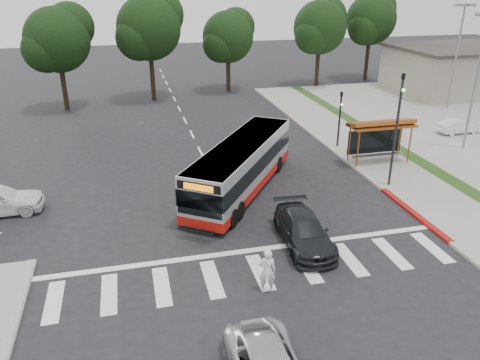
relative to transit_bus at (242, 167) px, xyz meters
name	(u,v)px	position (x,y,z in m)	size (l,w,h in m)	color
ground	(233,217)	(-1.22, -3.02, -1.41)	(140.00, 140.00, 0.00)	black
sidewalk_east	(358,147)	(9.78, 4.98, -1.35)	(4.00, 40.00, 0.12)	gray
curb_east	(332,149)	(7.78, 4.98, -1.33)	(0.30, 40.00, 0.15)	#9E9991
curb_east_red	(414,213)	(7.78, -5.02, -1.33)	(0.32, 6.00, 0.15)	maroon
commercial_building	(464,71)	(28.78, 18.98, 0.79)	(14.00, 10.00, 4.40)	#9D9383
building_roof_cap	(469,47)	(28.78, 18.98, 3.14)	(14.60, 10.60, 0.30)	#383330
crosswalk_ladder	(260,272)	(-1.22, -8.02, -1.40)	(18.00, 2.60, 0.01)	silver
bus_shelter	(380,128)	(9.58, 2.08, 0.94)	(4.20, 1.60, 2.86)	#964919
traffic_signal_ne_tall	(397,122)	(8.38, -1.53, 2.47)	(0.18, 0.37, 6.50)	black
traffic_signal_ne_short	(340,114)	(8.38, 5.47, 1.07)	(0.18, 0.37, 4.00)	black
lot_light_front	(479,64)	(16.78, 2.98, 4.50)	(1.90, 0.35, 9.01)	gray
lot_light_mid	(459,43)	(22.78, 12.98, 4.50)	(1.90, 0.35, 9.01)	gray
tree_ne_a	(320,26)	(14.86, 25.04, 4.99)	(6.16, 5.74, 9.30)	black
tree_ne_b	(371,18)	(21.86, 27.04, 5.51)	(6.16, 5.74, 10.02)	black
tree_north_a	(150,27)	(-3.13, 23.05, 5.52)	(6.60, 6.15, 10.17)	black
tree_north_b	(228,36)	(4.85, 25.04, 4.25)	(5.72, 5.33, 8.43)	black
tree_north_c	(58,39)	(-11.14, 21.04, 4.89)	(6.16, 5.74, 9.30)	black
transit_bus	(242,167)	(0.00, 0.00, 0.00)	(2.36, 10.89, 2.81)	#A7A9AB
pedestrian	(267,271)	(-1.32, -9.27, -0.49)	(0.67, 0.44, 1.83)	white
dark_sedan	(304,231)	(1.28, -6.37, -0.72)	(1.92, 4.73, 1.37)	black
parked_car_1	(459,126)	(18.76, 6.11, -0.74)	(1.19, 3.42, 1.13)	silver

